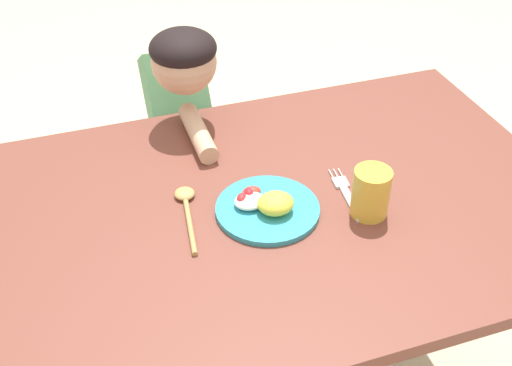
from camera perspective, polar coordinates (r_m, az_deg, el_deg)
The scene contains 6 objects.
dining_table at distance 1.42m, azimuth 0.01°, elevation -5.53°, with size 1.36×0.84×0.75m.
plate at distance 1.33m, azimuth 0.93°, elevation -2.07°, with size 0.22×0.22×0.05m.
fork at distance 1.39m, azimuth 8.02°, elevation -0.99°, with size 0.04×0.18×0.01m.
spoon at distance 1.35m, azimuth -6.15°, elevation -2.01°, with size 0.05×0.21×0.02m.
drinking_cup at distance 1.32m, azimuth 10.10°, elevation -0.85°, with size 0.08×0.08×0.11m, color gold.
person at distance 1.84m, azimuth -6.48°, elevation 2.36°, with size 0.16×0.47×0.98m.
Camera 1 is at (-0.33, -0.98, 1.61)m, focal length 45.32 mm.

